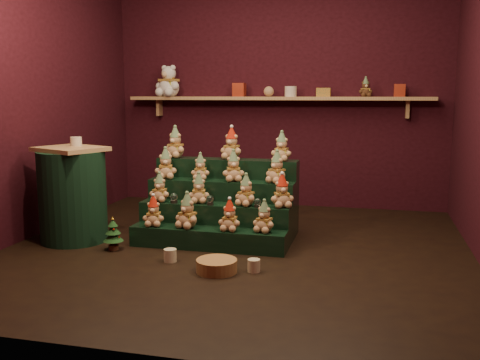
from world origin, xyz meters
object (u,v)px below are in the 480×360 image
(snow_globe_b, at_px, (210,200))
(mug_left, at_px, (170,255))
(snow_globe_a, at_px, (174,198))
(mug_right, at_px, (254,265))
(mini_christmas_tree, at_px, (113,234))
(snow_globe_c, at_px, (258,203))
(side_table, at_px, (73,195))
(brown_bear, at_px, (366,87))
(wicker_basket, at_px, (217,266))
(riser_tier_front, at_px, (208,239))
(white_bear, at_px, (169,77))

(snow_globe_b, xyz_separation_m, mug_left, (-0.16, -0.59, -0.35))
(snow_globe_a, height_order, mug_right, snow_globe_a)
(mini_christmas_tree, bearing_deg, snow_globe_a, 43.09)
(snow_globe_c, xyz_separation_m, mini_christmas_tree, (-1.21, -0.39, -0.26))
(side_table, relative_size, mug_right, 8.94)
(mug_right, xyz_separation_m, brown_bear, (0.75, 2.41, 1.38))
(snow_globe_c, distance_m, wicker_basket, 0.84)
(riser_tier_front, bearing_deg, snow_globe_a, 156.70)
(snow_globe_a, relative_size, brown_bear, 0.44)
(snow_globe_b, height_order, mini_christmas_tree, snow_globe_b)
(snow_globe_c, distance_m, mini_christmas_tree, 1.29)
(riser_tier_front, xyz_separation_m, mug_right, (0.53, -0.51, -0.04))
(snow_globe_a, height_order, white_bear, white_bear)
(riser_tier_front, relative_size, snow_globe_c, 16.77)
(snow_globe_a, bearing_deg, wicker_basket, -50.03)
(snow_globe_a, distance_m, brown_bear, 2.60)
(snow_globe_b, height_order, brown_bear, brown_bear)
(wicker_basket, bearing_deg, snow_globe_b, 110.50)
(white_bear, bearing_deg, riser_tier_front, -42.73)
(side_table, xyz_separation_m, mini_christmas_tree, (0.49, -0.19, -0.29))
(mug_left, bearing_deg, brown_bear, 57.78)
(snow_globe_b, bearing_deg, side_table, -170.86)
(side_table, distance_m, brown_bear, 3.36)
(riser_tier_front, bearing_deg, side_table, -178.10)
(snow_globe_b, relative_size, mug_right, 0.91)
(snow_globe_b, distance_m, brown_bear, 2.40)
(snow_globe_c, relative_size, white_bear, 0.17)
(snow_globe_b, xyz_separation_m, mini_christmas_tree, (-0.77, -0.39, -0.26))
(riser_tier_front, bearing_deg, snow_globe_b, 98.82)
(riser_tier_front, distance_m, mug_right, 0.74)
(snow_globe_c, bearing_deg, wicker_basket, -102.09)
(side_table, relative_size, wicker_basket, 2.78)
(mug_left, xyz_separation_m, brown_bear, (1.47, 2.33, 1.38))
(snow_globe_b, bearing_deg, wicker_basket, -69.50)
(riser_tier_front, distance_m, brown_bear, 2.65)
(side_table, bearing_deg, snow_globe_c, 29.05)
(snow_globe_a, relative_size, mug_left, 0.90)
(snow_globe_a, height_order, snow_globe_b, snow_globe_a)
(brown_bear, bearing_deg, snow_globe_c, -133.35)
(side_table, distance_m, mini_christmas_tree, 0.60)
(snow_globe_c, xyz_separation_m, mug_right, (0.12, -0.67, -0.35))
(riser_tier_front, distance_m, side_table, 1.33)
(side_table, bearing_deg, brown_bear, 59.35)
(riser_tier_front, distance_m, wicker_basket, 0.64)
(mug_right, bearing_deg, mini_christmas_tree, 168.06)
(side_table, height_order, wicker_basket, side_table)
(snow_globe_b, bearing_deg, riser_tier_front, -81.18)
(snow_globe_b, relative_size, snow_globe_c, 1.06)
(mini_christmas_tree, bearing_deg, side_table, 158.89)
(snow_globe_b, distance_m, wicker_basket, 0.87)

